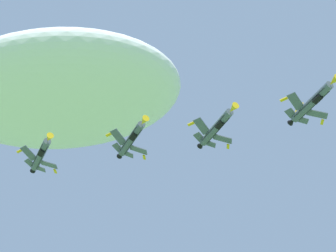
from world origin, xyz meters
The scene contains 5 objects.
cloud_near_formation centered at (-59.26, 129.28, 121.52)m, with size 81.69×54.64×21.45m, color white.
fighter_jet_left_wing centered at (15.36, 89.21, 74.10)m, with size 11.68×13.74×4.75m.
fighter_jet_right_wing centered at (-4.51, 93.25, 73.63)m, with size 11.63×13.74×4.91m.
fighter_jet_left_outer centered at (-23.55, 95.30, 74.81)m, with size 11.58×13.74×5.04m.
fighter_jet_right_outer centered at (-45.39, 96.94, 74.60)m, with size 11.65×13.74×4.84m.
Camera 1 is at (4.42, -3.10, 1.98)m, focal length 60.81 mm.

